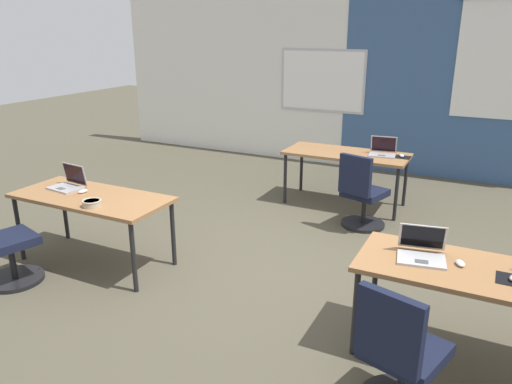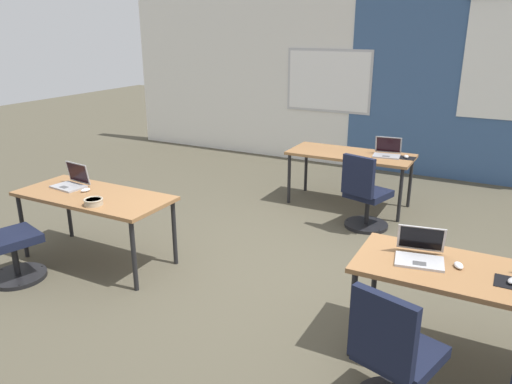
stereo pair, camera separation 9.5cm
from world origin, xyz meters
The scene contains 16 objects.
ground_plane centered at (0.00, 0.00, 0.00)m, with size 24.00×24.00×0.00m.
back_wall_assembly centered at (0.03, 4.20, 1.41)m, with size 10.00×0.27×2.80m.
desk_near_left centered at (-1.75, -0.60, 0.66)m, with size 1.60×0.70×0.72m.
desk_near_right centered at (1.75, -0.60, 0.66)m, with size 1.60×0.70×0.72m.
desk_far_center centered at (0.00, 2.20, 0.66)m, with size 1.60×0.70×0.72m.
laptop_near_right_inner centered at (1.38, -0.57, 0.77)m, with size 0.38×0.36×0.23m.
mouse_near_right_inner centered at (1.64, -0.57, 0.74)m, with size 0.09×0.11×0.03m.
chair_near_right_inner centered at (1.41, -1.36, 0.38)m, with size 0.55×0.60×0.92m.
laptop_far_right centered at (0.45, 2.28, 0.77)m, with size 0.36×0.33×0.23m.
mousepad_far_right centered at (0.70, 2.28, 0.72)m, with size 0.22×0.19×0.00m.
mouse_far_right centered at (0.70, 2.28, 0.74)m, with size 0.08×0.11×0.03m.
chair_far_right centered at (0.41, 1.50, 0.38)m, with size 0.55×0.60×0.92m.
laptop_near_left_end centered at (-2.13, -0.52, 0.77)m, with size 0.36×0.30×0.24m.
mouse_near_left_end centered at (-1.88, -0.57, 0.74)m, with size 0.08×0.11×0.03m.
chair_near_left_end centered at (-2.19, -1.33, 0.38)m, with size 0.55×0.60×0.92m.
snack_bowl centered at (-1.52, -0.82, 0.76)m, with size 0.18×0.18×0.06m.
Camera 2 is at (1.82, -3.93, 2.30)m, focal length 34.56 mm.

